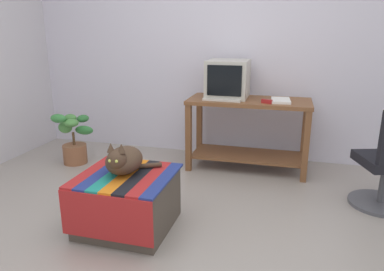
{
  "coord_description": "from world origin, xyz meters",
  "views": [
    {
      "loc": [
        0.82,
        -2.21,
        1.48
      ],
      "look_at": [
        -0.03,
        0.85,
        0.55
      ],
      "focal_mm": 33.79,
      "sensor_mm": 36.0,
      "label": 1
    }
  ],
  "objects_px": {
    "keyboard": "(223,99)",
    "desk": "(248,122)",
    "cat": "(123,160)",
    "book": "(281,100)",
    "ottoman_with_blanket": "(127,201)",
    "tv_monitor": "(228,79)",
    "potted_plant": "(74,140)",
    "stapler": "(267,101)"
  },
  "relations": [
    {
      "from": "tv_monitor",
      "to": "ottoman_with_blanket",
      "type": "distance_m",
      "value": 1.83
    },
    {
      "from": "potted_plant",
      "to": "book",
      "type": "bearing_deg",
      "value": 8.76
    },
    {
      "from": "keyboard",
      "to": "cat",
      "type": "xyz_separation_m",
      "value": [
        -0.48,
        -1.37,
        -0.24
      ]
    },
    {
      "from": "desk",
      "to": "cat",
      "type": "height_order",
      "value": "desk"
    },
    {
      "from": "tv_monitor",
      "to": "book",
      "type": "xyz_separation_m",
      "value": [
        0.57,
        -0.11,
        -0.18
      ]
    },
    {
      "from": "cat",
      "to": "stapler",
      "type": "height_order",
      "value": "stapler"
    },
    {
      "from": "book",
      "to": "potted_plant",
      "type": "distance_m",
      "value": 2.34
    },
    {
      "from": "desk",
      "to": "potted_plant",
      "type": "height_order",
      "value": "desk"
    },
    {
      "from": "book",
      "to": "stapler",
      "type": "bearing_deg",
      "value": -140.77
    },
    {
      "from": "cat",
      "to": "potted_plant",
      "type": "xyz_separation_m",
      "value": [
        -1.18,
        1.11,
        -0.27
      ]
    },
    {
      "from": "stapler",
      "to": "potted_plant",
      "type": "bearing_deg",
      "value": 118.66
    },
    {
      "from": "stapler",
      "to": "desk",
      "type": "bearing_deg",
      "value": 72.21
    },
    {
      "from": "desk",
      "to": "cat",
      "type": "xyz_separation_m",
      "value": [
        -0.75,
        -1.5,
        0.02
      ]
    },
    {
      "from": "stapler",
      "to": "keyboard",
      "type": "bearing_deg",
      "value": 108.33
    },
    {
      "from": "keyboard",
      "to": "book",
      "type": "relative_size",
      "value": 1.35
    },
    {
      "from": "keyboard",
      "to": "cat",
      "type": "relative_size",
      "value": 0.98
    },
    {
      "from": "ottoman_with_blanket",
      "to": "stapler",
      "type": "height_order",
      "value": "stapler"
    },
    {
      "from": "ottoman_with_blanket",
      "to": "stapler",
      "type": "xyz_separation_m",
      "value": [
        0.92,
        1.36,
        0.57
      ]
    },
    {
      "from": "ottoman_with_blanket",
      "to": "stapler",
      "type": "bearing_deg",
      "value": 55.89
    },
    {
      "from": "tv_monitor",
      "to": "book",
      "type": "distance_m",
      "value": 0.61
    },
    {
      "from": "desk",
      "to": "stapler",
      "type": "height_order",
      "value": "stapler"
    },
    {
      "from": "book",
      "to": "cat",
      "type": "xyz_separation_m",
      "value": [
        -1.07,
        -1.46,
        -0.24
      ]
    },
    {
      "from": "book",
      "to": "ottoman_with_blanket",
      "type": "xyz_separation_m",
      "value": [
        -1.05,
        -1.48,
        -0.57
      ]
    },
    {
      "from": "desk",
      "to": "book",
      "type": "distance_m",
      "value": 0.42
    },
    {
      "from": "ottoman_with_blanket",
      "to": "tv_monitor",
      "type": "bearing_deg",
      "value": 73.38
    },
    {
      "from": "tv_monitor",
      "to": "potted_plant",
      "type": "xyz_separation_m",
      "value": [
        -1.68,
        -0.46,
        -0.7
      ]
    },
    {
      "from": "ottoman_with_blanket",
      "to": "potted_plant",
      "type": "distance_m",
      "value": 1.66
    },
    {
      "from": "keyboard",
      "to": "stapler",
      "type": "relative_size",
      "value": 3.64
    },
    {
      "from": "book",
      "to": "cat",
      "type": "relative_size",
      "value": 0.73
    },
    {
      "from": "desk",
      "to": "potted_plant",
      "type": "bearing_deg",
      "value": -169.41
    },
    {
      "from": "tv_monitor",
      "to": "keyboard",
      "type": "distance_m",
      "value": 0.28
    },
    {
      "from": "desk",
      "to": "stapler",
      "type": "xyz_separation_m",
      "value": [
        0.2,
        -0.17,
        0.27
      ]
    },
    {
      "from": "keyboard",
      "to": "desk",
      "type": "bearing_deg",
      "value": 29.31
    },
    {
      "from": "desk",
      "to": "tv_monitor",
      "type": "bearing_deg",
      "value": 162.81
    },
    {
      "from": "keyboard",
      "to": "ottoman_with_blanket",
      "type": "relative_size",
      "value": 0.58
    },
    {
      "from": "book",
      "to": "potted_plant",
      "type": "relative_size",
      "value": 0.5
    },
    {
      "from": "cat",
      "to": "stapler",
      "type": "relative_size",
      "value": 3.71
    },
    {
      "from": "tv_monitor",
      "to": "stapler",
      "type": "height_order",
      "value": "tv_monitor"
    },
    {
      "from": "keyboard",
      "to": "stapler",
      "type": "height_order",
      "value": "stapler"
    },
    {
      "from": "ottoman_with_blanket",
      "to": "potted_plant",
      "type": "height_order",
      "value": "potted_plant"
    },
    {
      "from": "tv_monitor",
      "to": "desk",
      "type": "bearing_deg",
      "value": -17.19
    },
    {
      "from": "desk",
      "to": "keyboard",
      "type": "xyz_separation_m",
      "value": [
        -0.26,
        -0.13,
        0.26
      ]
    }
  ]
}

